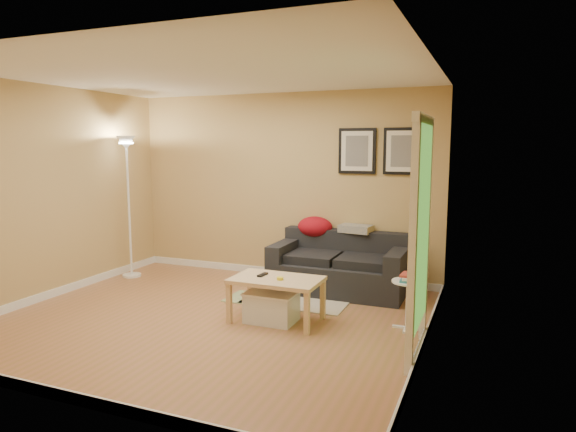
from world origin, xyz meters
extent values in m
plane|color=#A36745|center=(0.00, 0.00, 0.00)|extent=(4.50, 4.50, 0.00)
plane|color=white|center=(0.00, 0.00, 2.60)|extent=(4.50, 4.50, 0.00)
plane|color=tan|center=(0.00, 2.00, 1.30)|extent=(4.50, 0.00, 4.50)
plane|color=tan|center=(0.00, -2.00, 1.30)|extent=(4.50, 0.00, 4.50)
plane|color=tan|center=(-2.25, 0.00, 1.30)|extent=(0.00, 4.00, 4.00)
plane|color=tan|center=(2.25, 0.00, 1.30)|extent=(0.00, 4.00, 4.00)
cube|color=white|center=(0.00, 1.99, 0.05)|extent=(4.50, 0.02, 0.10)
cube|color=white|center=(0.00, -1.99, 0.05)|extent=(4.50, 0.02, 0.10)
cube|color=white|center=(-2.24, 0.00, 0.05)|extent=(0.02, 4.00, 0.10)
cube|color=white|center=(2.24, 0.00, 0.05)|extent=(0.02, 4.00, 0.10)
cube|color=#BCAB95|center=(0.63, 1.00, 0.01)|extent=(1.25, 0.85, 0.01)
cube|color=#668C4C|center=(0.14, 0.81, 0.01)|extent=(0.70, 0.50, 0.01)
cube|color=black|center=(0.50, 0.23, 0.48)|extent=(0.06, 0.16, 0.02)
cylinder|color=yellow|center=(0.75, 0.14, 0.49)|extent=(0.07, 0.07, 0.03)
camera|label=1|loc=(2.77, -4.62, 1.87)|focal=31.63mm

